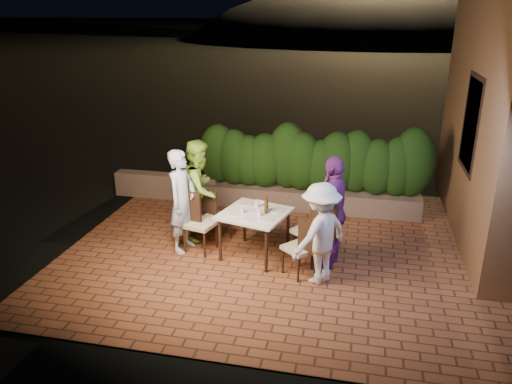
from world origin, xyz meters
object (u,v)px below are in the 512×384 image
(chair_left_back, at_px, (216,216))
(diner_purple, at_px, (333,212))
(diner_green, at_px, (200,189))
(dining_table, at_px, (255,234))
(diner_blue, at_px, (182,201))
(bowl, at_px, (259,203))
(parapet_lamp, at_px, (185,172))
(beer_bottle, at_px, (266,204))
(diner_white, at_px, (320,234))
(chair_left_front, at_px, (200,222))
(chair_right_back, at_px, (312,230))
(chair_right_front, at_px, (299,247))

(chair_left_back, distance_m, diner_purple, 2.07)
(chair_left_back, relative_size, diner_green, 0.50)
(dining_table, height_order, diner_blue, diner_blue)
(bowl, bearing_deg, parapet_lamp, 136.39)
(beer_bottle, bearing_deg, dining_table, -177.41)
(diner_white, bearing_deg, diner_blue, -65.20)
(chair_left_front, bearing_deg, parapet_lamp, 129.57)
(chair_right_back, bearing_deg, dining_table, 37.12)
(bowl, relative_size, chair_right_front, 0.20)
(chair_right_front, xyz_separation_m, chair_right_back, (0.13, 0.47, 0.08))
(diner_blue, relative_size, diner_white, 1.13)
(bowl, relative_size, diner_blue, 0.11)
(diner_white, xyz_separation_m, diner_purple, (0.13, 0.55, 0.12))
(chair_right_back, relative_size, diner_purple, 0.61)
(bowl, bearing_deg, beer_bottle, -60.72)
(diner_white, distance_m, diner_purple, 0.58)
(chair_right_front, distance_m, diner_white, 0.45)
(dining_table, relative_size, chair_left_front, 0.97)
(chair_right_back, xyz_separation_m, diner_green, (-1.97, 0.51, 0.33))
(parapet_lamp, bearing_deg, diner_purple, -34.95)
(chair_left_back, relative_size, chair_right_back, 0.81)
(bowl, distance_m, chair_left_front, 1.00)
(chair_right_front, relative_size, parapet_lamp, 6.40)
(dining_table, relative_size, chair_left_back, 1.13)
(chair_left_back, bearing_deg, parapet_lamp, 147.89)
(beer_bottle, distance_m, bowl, 0.39)
(chair_left_back, relative_size, chair_right_front, 0.96)
(bowl, height_order, diner_green, diner_green)
(chair_left_back, distance_m, parapet_lamp, 2.10)
(chair_right_back, bearing_deg, parapet_lamp, -2.08)
(bowl, bearing_deg, chair_left_front, -159.58)
(parapet_lamp, bearing_deg, dining_table, -48.29)
(diner_white, xyz_separation_m, parapet_lamp, (-3.03, 2.76, -0.18))
(beer_bottle, xyz_separation_m, parapet_lamp, (-2.14, 2.19, -0.33))
(beer_bottle, bearing_deg, chair_right_back, 1.88)
(beer_bottle, height_order, chair_right_front, beer_bottle)
(bowl, xyz_separation_m, chair_left_front, (-0.90, -0.33, -0.28))
(chair_left_front, height_order, chair_right_front, chair_left_front)
(bowl, distance_m, parapet_lamp, 2.71)
(chair_left_back, height_order, diner_green, diner_green)
(diner_green, distance_m, diner_purple, 2.34)
(bowl, bearing_deg, dining_table, -90.03)
(diner_white, bearing_deg, chair_right_front, -74.64)
(diner_white, distance_m, parapet_lamp, 4.10)
(diner_green, relative_size, diner_white, 1.14)
(diner_blue, bearing_deg, dining_table, -79.14)
(beer_bottle, bearing_deg, chair_left_front, -179.34)
(chair_left_front, bearing_deg, diner_purple, 13.63)
(chair_left_front, bearing_deg, dining_table, 14.17)
(beer_bottle, height_order, diner_green, diner_green)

